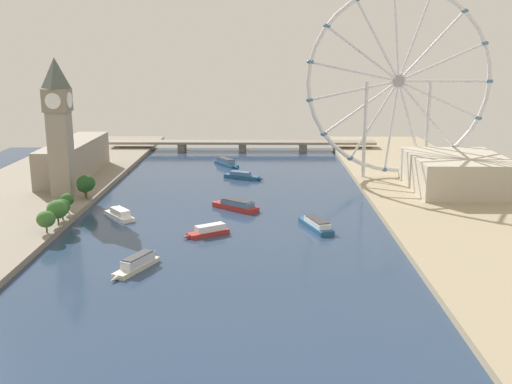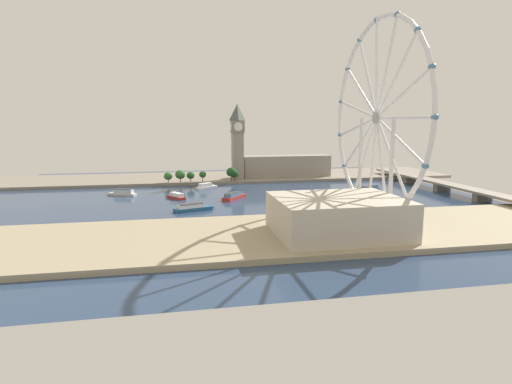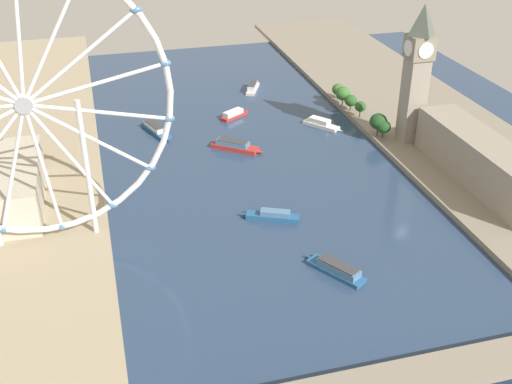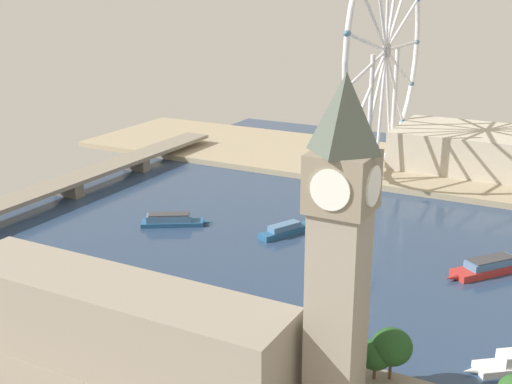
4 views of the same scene
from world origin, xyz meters
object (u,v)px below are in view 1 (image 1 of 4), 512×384
at_px(clock_tower, 59,125).
at_px(river_bridge, 242,143).
at_px(tour_boat_0, 226,162).
at_px(ferris_wheel, 399,82).
at_px(tour_boat_5, 208,231).
at_px(tour_boat_4, 242,176).
at_px(tour_boat_3, 119,214).
at_px(tour_boat_2, 235,205).
at_px(parliament_block, 74,158).
at_px(riverside_hall, 457,173).
at_px(tour_boat_1, 137,264).
at_px(tour_boat_6, 316,224).

bearing_deg(clock_tower, river_bridge, 60.92).
distance_m(river_bridge, tour_boat_0, 68.29).
bearing_deg(river_bridge, clock_tower, -119.08).
xyz_separation_m(clock_tower, ferris_wheel, (202.91, 54.55, 21.37)).
height_order(clock_tower, ferris_wheel, ferris_wheel).
distance_m(ferris_wheel, tour_boat_5, 176.79).
relative_size(tour_boat_0, tour_boat_4, 1.00).
height_order(tour_boat_3, tour_boat_5, tour_boat_3).
height_order(ferris_wheel, tour_boat_3, ferris_wheel).
bearing_deg(tour_boat_0, tour_boat_2, -26.32).
relative_size(clock_tower, tour_boat_4, 2.77).
bearing_deg(parliament_block, riverside_hall, -8.80).
bearing_deg(river_bridge, tour_boat_4, -88.13).
xyz_separation_m(clock_tower, tour_boat_4, (101.69, 60.70, -41.99)).
bearing_deg(tour_boat_3, tour_boat_5, -158.00).
xyz_separation_m(ferris_wheel, tour_boat_1, (-137.66, -165.92, -62.87)).
xyz_separation_m(tour_boat_0, tour_boat_5, (2.09, -174.54, -0.11)).
relative_size(clock_tower, riverside_hall, 1.16).
height_order(tour_boat_0, tour_boat_5, tour_boat_0).
height_order(tour_boat_4, tour_boat_6, tour_boat_6).
distance_m(clock_tower, tour_boat_2, 110.41).
height_order(riverside_hall, river_bridge, riverside_hall).
bearing_deg(tour_boat_1, riverside_hall, 152.60).
relative_size(parliament_block, tour_boat_3, 3.95).
distance_m(tour_boat_1, tour_boat_6, 95.19).
relative_size(ferris_wheel, tour_boat_1, 4.44).
distance_m(river_bridge, tour_boat_2, 194.78).
relative_size(tour_boat_2, tour_boat_5, 1.31).
relative_size(tour_boat_0, tour_boat_1, 1.03).
bearing_deg(tour_boat_2, riverside_hall, -126.45).
bearing_deg(parliament_block, ferris_wheel, -0.55).
xyz_separation_m(tour_boat_2, tour_boat_5, (-10.67, -47.23, -0.20)).
bearing_deg(ferris_wheel, clock_tower, -164.95).
bearing_deg(tour_boat_6, ferris_wheel, -48.25).
relative_size(clock_tower, tour_boat_6, 2.45).
bearing_deg(tour_boat_4, parliament_block, -152.96).
xyz_separation_m(riverside_hall, river_bridge, (-135.15, 157.28, -6.65)).
height_order(parliament_block, ferris_wheel, ferris_wheel).
relative_size(tour_boat_1, tour_boat_3, 1.12).
bearing_deg(riverside_hall, tour_boat_3, -163.84).
bearing_deg(riverside_hall, tour_boat_5, -149.40).
xyz_separation_m(tour_boat_5, tour_boat_6, (51.81, 11.18, 0.11)).
bearing_deg(river_bridge, tour_boat_1, -96.48).
distance_m(tour_boat_1, tour_boat_2, 99.25).
height_order(riverside_hall, tour_boat_0, riverside_hall).
height_order(riverside_hall, tour_boat_5, riverside_hall).
bearing_deg(tour_boat_5, tour_boat_6, 159.64).
distance_m(tour_boat_1, tour_boat_4, 175.88).
xyz_separation_m(river_bridge, tour_boat_2, (2.65, -194.71, -4.22)).
height_order(river_bridge, tour_boat_3, river_bridge).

